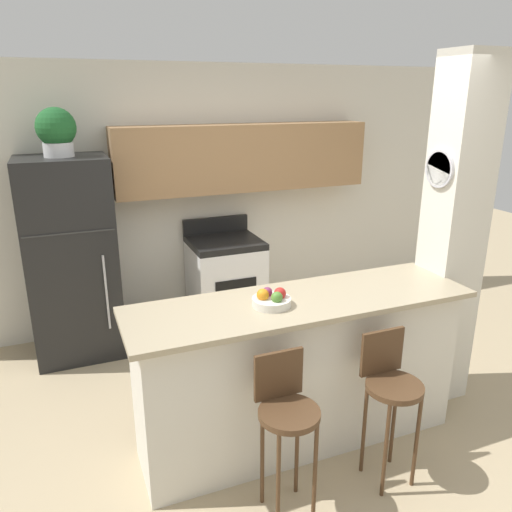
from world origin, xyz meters
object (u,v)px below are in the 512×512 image
at_px(potted_plant_on_fridge, 56,131).
at_px(stove_range, 226,282).
at_px(bar_stool_left, 286,414).
at_px(fruit_bowl, 272,299).
at_px(refrigerator, 72,260).
at_px(bar_stool_right, 390,387).
at_px(trash_bin, 150,331).

bearing_deg(potted_plant_on_fridge, stove_range, 0.82).
distance_m(stove_range, bar_stool_left, 2.43).
bearing_deg(fruit_bowl, refrigerator, 119.97).
height_order(bar_stool_left, potted_plant_on_fridge, potted_plant_on_fridge).
xyz_separation_m(bar_stool_right, potted_plant_on_fridge, (-1.64, 2.36, 1.36)).
bearing_deg(bar_stool_left, refrigerator, 112.11).
relative_size(stove_range, bar_stool_left, 1.13).
height_order(bar_stool_right, trash_bin, bar_stool_right).
height_order(bar_stool_left, bar_stool_right, same).
xyz_separation_m(bar_stool_left, fruit_bowl, (0.12, 0.49, 0.46)).
height_order(stove_range, trash_bin, stove_range).
bearing_deg(refrigerator, trash_bin, -20.12).
height_order(refrigerator, bar_stool_right, refrigerator).
distance_m(bar_stool_right, trash_bin, 2.43).
relative_size(bar_stool_left, trash_bin, 2.49).
xyz_separation_m(refrigerator, fruit_bowl, (1.08, -1.88, 0.19)).
height_order(refrigerator, potted_plant_on_fridge, potted_plant_on_fridge).
relative_size(bar_stool_right, fruit_bowl, 3.95).
relative_size(fruit_bowl, trash_bin, 0.63).
distance_m(bar_stool_left, trash_bin, 2.22).
relative_size(bar_stool_left, bar_stool_right, 1.00).
height_order(refrigerator, bar_stool_left, refrigerator).
height_order(bar_stool_left, fruit_bowl, fruit_bowl).
xyz_separation_m(stove_range, bar_stool_left, (-0.46, -2.38, 0.16)).
xyz_separation_m(bar_stool_left, bar_stool_right, (0.68, 0.00, 0.00)).
relative_size(refrigerator, bar_stool_right, 1.88).
height_order(potted_plant_on_fridge, trash_bin, potted_plant_on_fridge).
bearing_deg(refrigerator, bar_stool_left, -67.89).
xyz_separation_m(stove_range, potted_plant_on_fridge, (-1.41, -0.02, 1.52)).
bearing_deg(potted_plant_on_fridge, trash_bin, -20.13).
bearing_deg(fruit_bowl, bar_stool_left, -104.10).
bearing_deg(refrigerator, potted_plant_on_fridge, 120.05).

